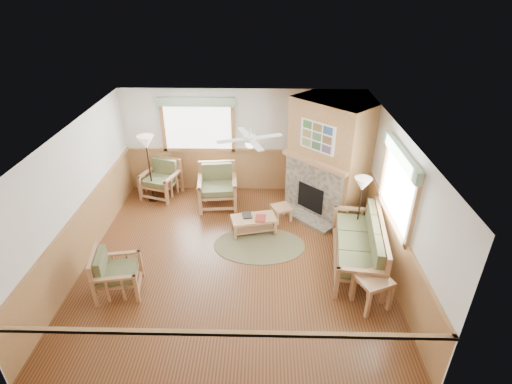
{
  "coord_description": "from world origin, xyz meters",
  "views": [
    {
      "loc": [
        0.57,
        -6.51,
        5.12
      ],
      "look_at": [
        0.4,
        0.7,
        1.15
      ],
      "focal_mm": 28.0,
      "sensor_mm": 36.0,
      "label": 1
    }
  ],
  "objects_px": {
    "armchair_back_left": "(161,179)",
    "end_table_sofa": "(372,292)",
    "coffee_table": "(254,225)",
    "footstool": "(281,213)",
    "armchair_back_right": "(217,187)",
    "floor_lamp_left": "(150,169)",
    "end_table_chairs": "(210,187)",
    "floor_lamp_right": "(359,211)",
    "armchair_left": "(117,272)",
    "sofa": "(358,244)"
  },
  "relations": [
    {
      "from": "end_table_chairs",
      "to": "footstool",
      "type": "distance_m",
      "value": 2.09
    },
    {
      "from": "footstool",
      "to": "floor_lamp_left",
      "type": "distance_m",
      "value": 3.43
    },
    {
      "from": "sofa",
      "to": "footstool",
      "type": "height_order",
      "value": "sofa"
    },
    {
      "from": "armchair_left",
      "to": "floor_lamp_left",
      "type": "distance_m",
      "value": 3.39
    },
    {
      "from": "armchair_back_right",
      "to": "floor_lamp_left",
      "type": "distance_m",
      "value": 1.74
    },
    {
      "from": "floor_lamp_right",
      "to": "footstool",
      "type": "bearing_deg",
      "value": 152.39
    },
    {
      "from": "coffee_table",
      "to": "footstool",
      "type": "height_order",
      "value": "coffee_table"
    },
    {
      "from": "footstool",
      "to": "floor_lamp_left",
      "type": "height_order",
      "value": "floor_lamp_left"
    },
    {
      "from": "armchair_left",
      "to": "coffee_table",
      "type": "distance_m",
      "value": 3.08
    },
    {
      "from": "floor_lamp_left",
      "to": "armchair_back_right",
      "type": "bearing_deg",
      "value": -8.16
    },
    {
      "from": "floor_lamp_right",
      "to": "armchair_back_left",
      "type": "bearing_deg",
      "value": 157.56
    },
    {
      "from": "sofa",
      "to": "end_table_chairs",
      "type": "relative_size",
      "value": 3.86
    },
    {
      "from": "sofa",
      "to": "floor_lamp_left",
      "type": "relative_size",
      "value": 1.24
    },
    {
      "from": "end_table_sofa",
      "to": "footstool",
      "type": "xyz_separation_m",
      "value": [
        -1.47,
        2.73,
        -0.12
      ]
    },
    {
      "from": "armchair_back_left",
      "to": "end_table_sofa",
      "type": "xyz_separation_m",
      "value": [
        4.53,
        -3.83,
        -0.17
      ]
    },
    {
      "from": "coffee_table",
      "to": "floor_lamp_right",
      "type": "xyz_separation_m",
      "value": [
        2.21,
        -0.28,
        0.57
      ]
    },
    {
      "from": "footstool",
      "to": "coffee_table",
      "type": "bearing_deg",
      "value": -139.22
    },
    {
      "from": "end_table_sofa",
      "to": "floor_lamp_left",
      "type": "xyz_separation_m",
      "value": [
        -4.71,
        3.61,
        0.57
      ]
    },
    {
      "from": "footstool",
      "to": "sofa",
      "type": "bearing_deg",
      "value": -48.41
    },
    {
      "from": "end_table_sofa",
      "to": "sofa",
      "type": "bearing_deg",
      "value": 92.18
    },
    {
      "from": "sofa",
      "to": "armchair_back_right",
      "type": "bearing_deg",
      "value": -119.3
    },
    {
      "from": "coffee_table",
      "to": "footstool",
      "type": "distance_m",
      "value": 0.83
    },
    {
      "from": "armchair_back_left",
      "to": "floor_lamp_left",
      "type": "relative_size",
      "value": 0.54
    },
    {
      "from": "floor_lamp_left",
      "to": "end_table_chairs",
      "type": "bearing_deg",
      "value": 7.84
    },
    {
      "from": "end_table_chairs",
      "to": "floor_lamp_right",
      "type": "xyz_separation_m",
      "value": [
        3.37,
        -1.9,
        0.49
      ]
    },
    {
      "from": "sofa",
      "to": "coffee_table",
      "type": "height_order",
      "value": "sofa"
    },
    {
      "from": "armchair_left",
      "to": "floor_lamp_right",
      "type": "xyz_separation_m",
      "value": [
        4.59,
        1.65,
        0.34
      ]
    },
    {
      "from": "sofa",
      "to": "armchair_left",
      "type": "relative_size",
      "value": 2.51
    },
    {
      "from": "footstool",
      "to": "end_table_chairs",
      "type": "bearing_deg",
      "value": 148.97
    },
    {
      "from": "coffee_table",
      "to": "floor_lamp_right",
      "type": "height_order",
      "value": "floor_lamp_right"
    },
    {
      "from": "end_table_sofa",
      "to": "floor_lamp_right",
      "type": "relative_size",
      "value": 0.39
    },
    {
      "from": "end_table_sofa",
      "to": "floor_lamp_right",
      "type": "height_order",
      "value": "floor_lamp_right"
    },
    {
      "from": "sofa",
      "to": "footstool",
      "type": "distance_m",
      "value": 2.17
    },
    {
      "from": "footstool",
      "to": "floor_lamp_right",
      "type": "distance_m",
      "value": 1.87
    },
    {
      "from": "armchair_back_left",
      "to": "armchair_back_right",
      "type": "height_order",
      "value": "armchair_back_right"
    },
    {
      "from": "end_table_chairs",
      "to": "footstool",
      "type": "bearing_deg",
      "value": -31.03
    },
    {
      "from": "armchair_back_left",
      "to": "end_table_sofa",
      "type": "bearing_deg",
      "value": -22.12
    },
    {
      "from": "floor_lamp_left",
      "to": "floor_lamp_right",
      "type": "distance_m",
      "value": 5.11
    },
    {
      "from": "sofa",
      "to": "armchair_left",
      "type": "bearing_deg",
      "value": -71.28
    },
    {
      "from": "floor_lamp_left",
      "to": "footstool",
      "type": "bearing_deg",
      "value": -15.17
    },
    {
      "from": "armchair_left",
      "to": "end_table_sofa",
      "type": "bearing_deg",
      "value": -103.24
    },
    {
      "from": "end_table_sofa",
      "to": "coffee_table",
      "type": "bearing_deg",
      "value": 133.78
    },
    {
      "from": "sofa",
      "to": "end_table_sofa",
      "type": "xyz_separation_m",
      "value": [
        0.04,
        -1.13,
        -0.19
      ]
    },
    {
      "from": "coffee_table",
      "to": "end_table_sofa",
      "type": "bearing_deg",
      "value": -59.55
    },
    {
      "from": "end_table_chairs",
      "to": "end_table_sofa",
      "type": "height_order",
      "value": "end_table_sofa"
    },
    {
      "from": "armchair_back_right",
      "to": "end_table_chairs",
      "type": "bearing_deg",
      "value": 112.52
    },
    {
      "from": "armchair_back_left",
      "to": "footstool",
      "type": "distance_m",
      "value": 3.27
    },
    {
      "from": "sofa",
      "to": "floor_lamp_left",
      "type": "distance_m",
      "value": 5.3
    },
    {
      "from": "armchair_back_right",
      "to": "end_table_chairs",
      "type": "distance_m",
      "value": 0.55
    },
    {
      "from": "armchair_back_left",
      "to": "end_table_chairs",
      "type": "relative_size",
      "value": 1.69
    }
  ]
}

